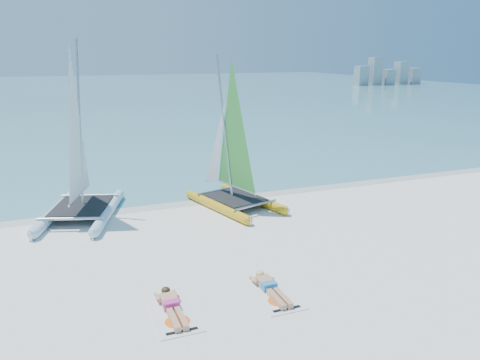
% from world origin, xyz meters
% --- Properties ---
extents(ground, '(140.00, 140.00, 0.00)m').
position_xyz_m(ground, '(0.00, 0.00, 0.00)').
color(ground, white).
rests_on(ground, ground).
extents(sea, '(140.00, 115.00, 0.01)m').
position_xyz_m(sea, '(0.00, 63.00, 0.01)').
color(sea, '#6DB3B7').
rests_on(sea, ground).
extents(wet_sand_strip, '(140.00, 1.40, 0.01)m').
position_xyz_m(wet_sand_strip, '(0.00, 5.50, 0.00)').
color(wet_sand_strip, beige).
rests_on(wet_sand_strip, ground).
extents(distant_skyline, '(14.00, 2.00, 5.00)m').
position_xyz_m(distant_skyline, '(53.71, 62.00, 1.94)').
color(distant_skyline, '#A3ADB3').
rests_on(distant_skyline, ground).
extents(catamaran_blue, '(3.63, 5.23, 6.50)m').
position_xyz_m(catamaran_blue, '(-4.17, 5.14, 1.94)').
color(catamaran_blue, '#C0E7FD').
rests_on(catamaran_blue, ground).
extents(catamaran_yellow, '(3.14, 4.76, 5.91)m').
position_xyz_m(catamaran_yellow, '(1.32, 4.57, 1.86)').
color(catamaran_yellow, gold).
rests_on(catamaran_yellow, ground).
extents(towel_a, '(1.00, 1.85, 0.02)m').
position_xyz_m(towel_a, '(-2.62, -2.65, 0.01)').
color(towel_a, white).
rests_on(towel_a, ground).
extents(sunbather_a, '(0.37, 1.73, 0.26)m').
position_xyz_m(sunbather_a, '(-2.62, -2.46, 0.12)').
color(sunbather_a, tan).
rests_on(sunbather_a, towel_a).
extents(towel_b, '(1.00, 1.85, 0.02)m').
position_xyz_m(towel_b, '(-0.12, -2.65, 0.01)').
color(towel_b, white).
rests_on(towel_b, ground).
extents(sunbather_b, '(0.37, 1.73, 0.26)m').
position_xyz_m(sunbather_b, '(-0.12, -2.46, 0.12)').
color(sunbather_b, tan).
rests_on(sunbather_b, towel_b).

